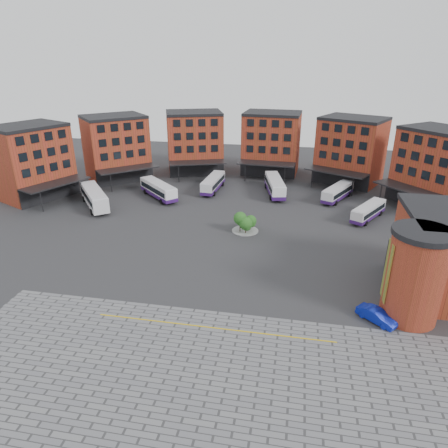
% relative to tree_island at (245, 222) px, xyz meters
% --- Properties ---
extents(ground, '(160.00, 160.00, 0.00)m').
position_rel_tree_island_xyz_m(ground, '(-2.05, -11.55, -1.76)').
color(ground, '#28282B').
rests_on(ground, ground).
extents(paving_zone, '(50.00, 22.00, 0.02)m').
position_rel_tree_island_xyz_m(paving_zone, '(-0.05, -33.55, -1.75)').
color(paving_zone, slate).
rests_on(paving_zone, ground).
extents(yellow_line, '(26.00, 0.15, 0.02)m').
position_rel_tree_island_xyz_m(yellow_line, '(-0.05, -25.55, -1.73)').
color(yellow_line, gold).
rests_on(yellow_line, paving_zone).
extents(main_building, '(94.14, 42.48, 14.60)m').
position_rel_tree_island_xyz_m(main_building, '(-6.82, 26.69, 5.46)').
color(main_building, '#993221').
rests_on(main_building, ground).
extents(tree_island, '(4.40, 4.40, 3.54)m').
position_rel_tree_island_xyz_m(tree_island, '(0.00, 0.00, 0.00)').
color(tree_island, gray).
rests_on(tree_island, ground).
extents(bus_a, '(10.02, 11.62, 3.55)m').
position_rel_tree_island_xyz_m(bus_a, '(-29.98, 6.49, 0.34)').
color(bus_a, silver).
rests_on(bus_a, ground).
extents(bus_b, '(10.13, 9.97, 3.26)m').
position_rel_tree_island_xyz_m(bus_b, '(-19.70, 13.78, 0.00)').
color(bus_b, white).
rests_on(bus_b, ground).
extents(bus_c, '(3.30, 11.05, 3.07)m').
position_rel_tree_island_xyz_m(bus_c, '(-9.72, 20.45, -0.10)').
color(bus_c, silver).
rests_on(bus_c, ground).
extents(bus_d, '(5.26, 12.38, 3.40)m').
position_rel_tree_island_xyz_m(bus_d, '(3.46, 20.51, 0.08)').
color(bus_d, white).
rests_on(bus_d, ground).
extents(bus_e, '(7.00, 10.46, 2.96)m').
position_rel_tree_island_xyz_m(bus_e, '(16.16, 19.21, -0.16)').
color(bus_e, white).
rests_on(bus_e, ground).
extents(bus_f, '(7.06, 9.58, 2.77)m').
position_rel_tree_island_xyz_m(bus_f, '(20.73, 9.58, -0.26)').
color(bus_f, silver).
rests_on(bus_f, ground).
extents(blue_car, '(4.41, 4.10, 1.48)m').
position_rel_tree_island_xyz_m(blue_car, '(17.42, -21.14, -1.02)').
color(blue_car, '#0C1B9E').
rests_on(blue_car, ground).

